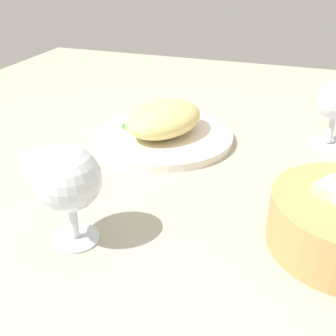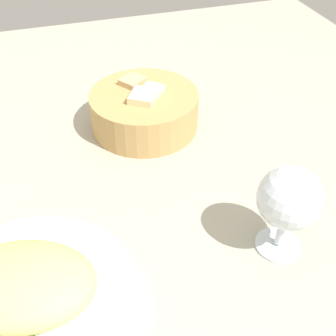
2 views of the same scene
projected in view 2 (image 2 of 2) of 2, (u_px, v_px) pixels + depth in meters
The scene contains 5 objects.
ground_plane at pixel (96, 231), 57.66cm from camera, with size 140.00×140.00×2.00cm, color #AEA994.
plate at pixel (29, 303), 47.55cm from camera, with size 24.92×24.92×1.40cm, color white.
omelette at pixel (22, 284), 45.30cm from camera, with size 15.85×11.40×5.52cm, color #DFCB77.
bread_basket at pixel (144, 110), 72.48cm from camera, with size 18.14×18.14×7.63cm.
wine_glass_near at pixel (289, 200), 49.31cm from camera, with size 7.64×7.64×12.29cm.
Camera 2 is at (-2.20, -39.41, 42.96)cm, focal length 45.87 mm.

